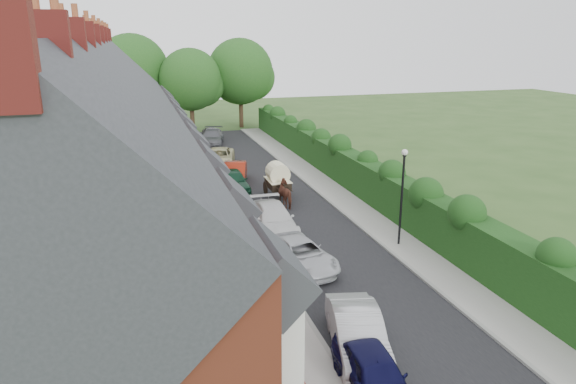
% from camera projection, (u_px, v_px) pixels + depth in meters
% --- Properties ---
extents(ground, '(140.00, 140.00, 0.00)m').
position_uv_depth(ground, '(373.00, 289.00, 22.25)').
color(ground, '#2D4C1E').
rests_on(ground, ground).
extents(road, '(6.00, 58.00, 0.02)m').
position_uv_depth(road, '(289.00, 211.00, 32.18)').
color(road, black).
rests_on(road, ground).
extents(pavement_hedge_side, '(2.20, 58.00, 0.12)m').
position_uv_depth(pavement_hedge_side, '(349.00, 204.00, 33.30)').
color(pavement_hedge_side, '#9B9792').
rests_on(pavement_hedge_side, ground).
extents(pavement_house_side, '(1.70, 58.00, 0.12)m').
position_uv_depth(pavement_house_side, '(228.00, 216.00, 31.10)').
color(pavement_house_side, '#9B9792').
rests_on(pavement_house_side, ground).
extents(kerb_hedge_side, '(0.18, 58.00, 0.13)m').
position_uv_depth(kerb_hedge_side, '(334.00, 205.00, 33.00)').
color(kerb_hedge_side, gray).
rests_on(kerb_hedge_side, ground).
extents(kerb_house_side, '(0.18, 58.00, 0.13)m').
position_uv_depth(kerb_house_side, '(241.00, 215.00, 31.32)').
color(kerb_house_side, gray).
rests_on(kerb_house_side, ground).
extents(hedge, '(2.10, 58.00, 2.85)m').
position_uv_depth(hedge, '(375.00, 179.00, 33.34)').
color(hedge, '#153912').
rests_on(hedge, ground).
extents(terrace_row, '(9.05, 40.50, 11.50)m').
position_uv_depth(terrace_row, '(106.00, 156.00, 27.07)').
color(terrace_row, '#953D26').
rests_on(terrace_row, ground).
extents(garden_wall_row, '(0.35, 40.35, 1.10)m').
position_uv_depth(garden_wall_row, '(214.00, 217.00, 29.79)').
color(garden_wall_row, maroon).
rests_on(garden_wall_row, ground).
extents(lamppost, '(0.32, 0.32, 5.16)m').
position_uv_depth(lamppost, '(403.00, 185.00, 25.89)').
color(lamppost, black).
rests_on(lamppost, ground).
extents(tree_far_left, '(7.14, 6.80, 9.29)m').
position_uv_depth(tree_far_left, '(193.00, 81.00, 56.53)').
color(tree_far_left, '#332316').
rests_on(tree_far_left, ground).
extents(tree_far_right, '(7.98, 7.60, 10.31)m').
position_uv_depth(tree_far_right, '(243.00, 73.00, 59.85)').
color(tree_far_right, '#332316').
rests_on(tree_far_right, ground).
extents(tree_far_back, '(8.40, 8.00, 10.82)m').
position_uv_depth(tree_far_back, '(136.00, 72.00, 57.37)').
color(tree_far_back, '#332316').
rests_on(tree_far_back, ground).
extents(car_navy, '(1.93, 4.29, 1.43)m').
position_uv_depth(car_navy, '(374.00, 374.00, 15.54)').
color(car_navy, black).
rests_on(car_navy, ground).
extents(car_silver_a, '(2.60, 4.90, 1.54)m').
position_uv_depth(car_silver_a, '(357.00, 333.00, 17.60)').
color(car_silver_a, '#AFAFB4').
rests_on(car_silver_a, ground).
extents(car_silver_b, '(2.99, 5.10, 1.33)m').
position_uv_depth(car_silver_b, '(300.00, 254.00, 24.19)').
color(car_silver_b, silver).
rests_on(car_silver_b, ground).
extents(car_white, '(2.33, 5.28, 1.51)m').
position_uv_depth(car_white, '(274.00, 219.00, 28.57)').
color(car_white, silver).
rests_on(car_white, ground).
extents(car_green, '(1.92, 4.52, 1.53)m').
position_uv_depth(car_green, '(233.00, 181.00, 36.03)').
color(car_green, '#0F3521').
rests_on(car_green, ground).
extents(car_red, '(2.72, 4.85, 1.51)m').
position_uv_depth(car_red, '(235.00, 173.00, 38.05)').
color(car_red, maroon).
rests_on(car_red, ground).
extents(car_beige, '(3.59, 5.64, 1.45)m').
position_uv_depth(car_beige, '(219.00, 157.00, 43.06)').
color(car_beige, '#C6BF8F').
rests_on(car_beige, ground).
extents(car_grey, '(3.30, 5.62, 1.53)m').
position_uv_depth(car_grey, '(212.00, 137.00, 51.30)').
color(car_grey, '#4F5055').
rests_on(car_grey, ground).
extents(car_black, '(1.81, 3.94, 1.31)m').
position_uv_depth(car_black, '(212.00, 134.00, 53.76)').
color(car_black, black).
rests_on(car_black, ground).
extents(horse, '(1.21, 2.12, 1.69)m').
position_uv_depth(horse, '(287.00, 194.00, 32.78)').
color(horse, '#552C1F').
rests_on(horse, ground).
extents(horse_cart, '(1.51, 3.33, 2.40)m').
position_uv_depth(horse_cart, '(278.00, 177.00, 34.61)').
color(horse_cart, black).
rests_on(horse_cart, ground).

